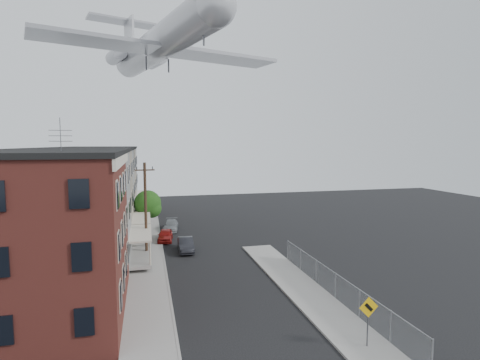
{
  "coord_description": "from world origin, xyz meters",
  "views": [
    {
      "loc": [
        -5.45,
        -17.54,
        10.7
      ],
      "look_at": [
        0.7,
        6.93,
        8.26
      ],
      "focal_mm": 28.0,
      "sensor_mm": 36.0,
      "label": 1
    }
  ],
  "objects_px": {
    "airplane": "(158,44)",
    "car_far": "(171,225)",
    "utility_pole": "(146,209)",
    "car_near": "(165,235)",
    "car_mid": "(186,245)",
    "street_tree": "(149,205)",
    "warning_sign": "(368,314)"
  },
  "relations": [
    {
      "from": "airplane",
      "to": "car_far",
      "type": "bearing_deg",
      "value": 72.21
    },
    {
      "from": "utility_pole",
      "to": "airplane",
      "type": "relative_size",
      "value": 0.31
    },
    {
      "from": "utility_pole",
      "to": "car_near",
      "type": "distance_m",
      "value": 7.29
    },
    {
      "from": "car_near",
      "to": "car_far",
      "type": "distance_m",
      "value": 5.19
    },
    {
      "from": "car_mid",
      "to": "airplane",
      "type": "distance_m",
      "value": 21.68
    },
    {
      "from": "street_tree",
      "to": "airplane",
      "type": "distance_m",
      "value": 18.28
    },
    {
      "from": "street_tree",
      "to": "car_near",
      "type": "bearing_deg",
      "value": -68.2
    },
    {
      "from": "utility_pole",
      "to": "car_near",
      "type": "height_order",
      "value": "utility_pole"
    },
    {
      "from": "warning_sign",
      "to": "car_far",
      "type": "xyz_separation_m",
      "value": [
        -8.26,
        29.87,
        -1.26
      ]
    },
    {
      "from": "warning_sign",
      "to": "car_mid",
      "type": "height_order",
      "value": "warning_sign"
    },
    {
      "from": "warning_sign",
      "to": "street_tree",
      "type": "distance_m",
      "value": 30.96
    },
    {
      "from": "utility_pole",
      "to": "car_far",
      "type": "relative_size",
      "value": 2.1
    },
    {
      "from": "street_tree",
      "to": "car_mid",
      "type": "bearing_deg",
      "value": -68.2
    },
    {
      "from": "street_tree",
      "to": "car_far",
      "type": "height_order",
      "value": "street_tree"
    },
    {
      "from": "utility_pole",
      "to": "warning_sign",
      "type": "bearing_deg",
      "value": -59.52
    },
    {
      "from": "utility_pole",
      "to": "airplane",
      "type": "xyz_separation_m",
      "value": [
        1.73,
        7.08,
        16.78
      ]
    },
    {
      "from": "car_near",
      "to": "car_far",
      "type": "relative_size",
      "value": 0.89
    },
    {
      "from": "car_mid",
      "to": "car_far",
      "type": "distance_m",
      "value": 9.64
    },
    {
      "from": "utility_pole",
      "to": "car_near",
      "type": "relative_size",
      "value": 2.35
    },
    {
      "from": "car_mid",
      "to": "street_tree",
      "type": "bearing_deg",
      "value": 112.93
    },
    {
      "from": "utility_pole",
      "to": "car_far",
      "type": "height_order",
      "value": "utility_pole"
    },
    {
      "from": "car_far",
      "to": "airplane",
      "type": "relative_size",
      "value": 0.15
    },
    {
      "from": "warning_sign",
      "to": "car_near",
      "type": "distance_m",
      "value": 26.45
    },
    {
      "from": "utility_pole",
      "to": "airplane",
      "type": "height_order",
      "value": "airplane"
    },
    {
      "from": "car_far",
      "to": "airplane",
      "type": "distance_m",
      "value": 21.2
    },
    {
      "from": "utility_pole",
      "to": "airplane",
      "type": "bearing_deg",
      "value": 76.24
    },
    {
      "from": "car_near",
      "to": "car_mid",
      "type": "height_order",
      "value": "car_mid"
    },
    {
      "from": "street_tree",
      "to": "car_mid",
      "type": "xyz_separation_m",
      "value": [
        3.47,
        -8.68,
        -2.77
      ]
    },
    {
      "from": "street_tree",
      "to": "airplane",
      "type": "xyz_separation_m",
      "value": [
        1.41,
        -2.84,
        18.0
      ]
    },
    {
      "from": "car_mid",
      "to": "airplane",
      "type": "height_order",
      "value": "airplane"
    },
    {
      "from": "utility_pole",
      "to": "car_near",
      "type": "bearing_deg",
      "value": 70.8
    },
    {
      "from": "warning_sign",
      "to": "car_mid",
      "type": "bearing_deg",
      "value": 110.06
    }
  ]
}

